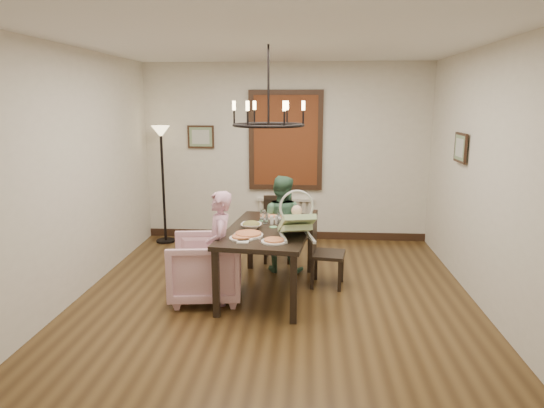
# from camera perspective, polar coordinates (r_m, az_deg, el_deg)

# --- Properties ---
(room_shell) EXTENTS (4.51, 5.00, 2.81)m
(room_shell) POSITION_cam_1_polar(r_m,az_deg,el_deg) (5.61, 0.62, 3.74)
(room_shell) COLOR brown
(room_shell) RESTS_ON ground
(dining_table) EXTENTS (1.11, 1.75, 0.77)m
(dining_table) POSITION_cam_1_polar(r_m,az_deg,el_deg) (5.60, -0.39, -3.72)
(dining_table) COLOR black
(dining_table) RESTS_ON room_shell
(chair_far) EXTENTS (0.42, 0.42, 0.90)m
(chair_far) POSITION_cam_1_polar(r_m,az_deg,el_deg) (6.77, 0.64, -3.00)
(chair_far) COLOR black
(chair_far) RESTS_ON room_shell
(chair_right) EXTENTS (0.45, 0.45, 0.90)m
(chair_right) POSITION_cam_1_polar(r_m,az_deg,el_deg) (5.90, 6.58, -5.39)
(chair_right) COLOR black
(chair_right) RESTS_ON room_shell
(armchair) EXTENTS (0.89, 0.87, 0.73)m
(armchair) POSITION_cam_1_polar(r_m,az_deg,el_deg) (5.56, -7.87, -7.46)
(armchair) COLOR #DFAABC
(armchair) RESTS_ON room_shell
(elderly_woman) EXTENTS (0.32, 0.42, 1.05)m
(elderly_woman) POSITION_cam_1_polar(r_m,az_deg,el_deg) (5.39, -6.16, -6.26)
(elderly_woman) COLOR #D294AF
(elderly_woman) RESTS_ON room_shell
(seated_man) EXTENTS (0.59, 0.50, 1.06)m
(seated_man) POSITION_cam_1_polar(r_m,az_deg,el_deg) (6.36, 1.06, -3.30)
(seated_man) COLOR #406C50
(seated_man) RESTS_ON room_shell
(baby_bouncer) EXTENTS (0.49, 0.61, 0.35)m
(baby_bouncer) POSITION_cam_1_polar(r_m,az_deg,el_deg) (5.17, 2.88, -2.08)
(baby_bouncer) COLOR #B0CF8E
(baby_bouncer) RESTS_ON dining_table
(salad_bowl) EXTENTS (0.29, 0.29, 0.07)m
(salad_bowl) POSITION_cam_1_polar(r_m,az_deg,el_deg) (5.57, -2.45, -2.53)
(salad_bowl) COLOR white
(salad_bowl) RESTS_ON dining_table
(pizza_platter) EXTENTS (0.32, 0.32, 0.04)m
(pizza_platter) POSITION_cam_1_polar(r_m,az_deg,el_deg) (5.26, -2.80, -3.60)
(pizza_platter) COLOR tan
(pizza_platter) RESTS_ON dining_table
(drinking_glass) EXTENTS (0.06, 0.06, 0.13)m
(drinking_glass) POSITION_cam_1_polar(r_m,az_deg,el_deg) (5.76, -0.76, -1.76)
(drinking_glass) COLOR silver
(drinking_glass) RESTS_ON dining_table
(window_blinds) EXTENTS (1.00, 0.03, 1.40)m
(window_blinds) POSITION_cam_1_polar(r_m,az_deg,el_deg) (7.66, 1.62, 7.47)
(window_blinds) COLOR #612A13
(window_blinds) RESTS_ON room_shell
(radiator) EXTENTS (0.92, 0.12, 0.62)m
(radiator) POSITION_cam_1_polar(r_m,az_deg,el_deg) (7.88, 1.57, -1.61)
(radiator) COLOR silver
(radiator) RESTS_ON room_shell
(picture_back) EXTENTS (0.42, 0.03, 0.36)m
(picture_back) POSITION_cam_1_polar(r_m,az_deg,el_deg) (7.85, -8.37, 7.82)
(picture_back) COLOR black
(picture_back) RESTS_ON room_shell
(picture_right) EXTENTS (0.03, 0.42, 0.36)m
(picture_right) POSITION_cam_1_polar(r_m,az_deg,el_deg) (6.38, 21.31, 6.19)
(picture_right) COLOR black
(picture_right) RESTS_ON room_shell
(floor_lamp) EXTENTS (0.30, 0.30, 1.80)m
(floor_lamp) POSITION_cam_1_polar(r_m,az_deg,el_deg) (7.77, -12.67, 2.04)
(floor_lamp) COLOR black
(floor_lamp) RESTS_ON room_shell
(chandelier) EXTENTS (0.80, 0.80, 0.04)m
(chandelier) POSITION_cam_1_polar(r_m,az_deg,el_deg) (5.40, -0.41, 9.28)
(chandelier) COLOR black
(chandelier) RESTS_ON room_shell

